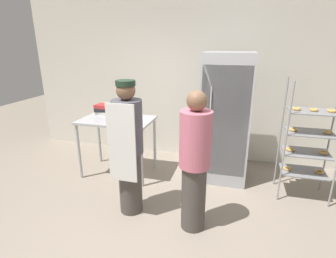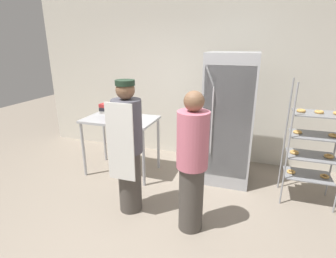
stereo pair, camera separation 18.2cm
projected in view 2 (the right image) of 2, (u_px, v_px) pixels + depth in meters
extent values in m
plane|color=gray|center=(153.00, 234.00, 2.95)|extent=(14.00, 14.00, 0.00)
cube|color=silver|center=(201.00, 73.00, 4.61)|extent=(6.40, 0.12, 3.10)
cube|color=#ADAFB5|center=(229.00, 120.00, 3.88)|extent=(0.72, 0.64, 1.93)
cube|color=#93959B|center=(226.00, 124.00, 3.59)|extent=(0.66, 0.02, 1.58)
cylinder|color=silver|center=(212.00, 122.00, 3.62)|extent=(0.02, 0.02, 0.95)
cylinder|color=#93969B|center=(288.00, 147.00, 3.26)|extent=(0.02, 0.02, 1.62)
cylinder|color=#93969B|center=(285.00, 136.00, 3.65)|extent=(0.02, 0.02, 1.62)
cube|color=gray|center=(307.00, 175.00, 3.50)|extent=(0.58, 0.39, 0.01)
torus|color=#DBA351|center=(291.00, 172.00, 3.56)|extent=(0.11, 0.11, 0.03)
torus|color=#DBA351|center=(325.00, 176.00, 3.43)|extent=(0.11, 0.11, 0.03)
cube|color=gray|center=(311.00, 156.00, 3.41)|extent=(0.58, 0.39, 0.01)
torus|color=#DBA351|center=(294.00, 152.00, 3.47)|extent=(0.11, 0.11, 0.04)
torus|color=#DBA351|center=(329.00, 156.00, 3.34)|extent=(0.11, 0.11, 0.04)
cube|color=gray|center=(315.00, 135.00, 3.32)|extent=(0.58, 0.39, 0.01)
torus|color=#DBA351|center=(298.00, 132.00, 3.38)|extent=(0.11, 0.11, 0.03)
torus|color=#DBA351|center=(333.00, 135.00, 3.26)|extent=(0.11, 0.11, 0.03)
cube|color=gray|center=(319.00, 114.00, 3.23)|extent=(0.58, 0.39, 0.01)
torus|color=#DBA351|center=(301.00, 111.00, 3.29)|extent=(0.11, 0.11, 0.03)
torus|color=#DBA351|center=(319.00, 112.00, 3.23)|extent=(0.11, 0.11, 0.03)
cube|color=#ADAFB5|center=(120.00, 119.00, 4.12)|extent=(1.11, 0.70, 0.04)
cylinder|color=#ADAFB5|center=(83.00, 150.00, 4.13)|extent=(0.04, 0.04, 0.89)
cylinder|color=#ADAFB5|center=(144.00, 158.00, 3.83)|extent=(0.04, 0.04, 0.89)
cylinder|color=#ADAFB5|center=(104.00, 137.00, 4.70)|extent=(0.04, 0.04, 0.89)
cylinder|color=#ADAFB5|center=(158.00, 144.00, 4.39)|extent=(0.04, 0.04, 0.89)
cube|color=white|center=(121.00, 121.00, 3.89)|extent=(0.25, 0.21, 0.05)
cube|color=white|center=(124.00, 111.00, 3.95)|extent=(0.25, 0.01, 0.21)
torus|color=#C66B84|center=(117.00, 119.00, 3.86)|extent=(0.09, 0.09, 0.03)
torus|color=#C66B84|center=(122.00, 119.00, 3.83)|extent=(0.09, 0.09, 0.03)
torus|color=#C66B84|center=(119.00, 117.00, 3.93)|extent=(0.09, 0.09, 0.03)
torus|color=#C66B84|center=(125.00, 118.00, 3.90)|extent=(0.09, 0.09, 0.03)
cylinder|color=#99999E|center=(131.00, 115.00, 4.10)|extent=(0.13, 0.13, 0.10)
cylinder|color=#B2BCC1|center=(131.00, 108.00, 4.06)|extent=(0.10, 0.10, 0.14)
cylinder|color=black|center=(130.00, 103.00, 4.03)|extent=(0.10, 0.10, 0.02)
cube|color=silver|center=(110.00, 112.00, 4.39)|extent=(0.30, 0.22, 0.05)
cube|color=#232328|center=(110.00, 109.00, 4.37)|extent=(0.30, 0.23, 0.05)
cube|color=#B72D2D|center=(109.00, 105.00, 4.35)|extent=(0.30, 0.23, 0.06)
cylinder|color=#47423D|center=(130.00, 181.00, 3.29)|extent=(0.28, 0.28, 0.80)
cylinder|color=#4C4C56|center=(127.00, 126.00, 3.06)|extent=(0.35, 0.35, 0.64)
sphere|color=brown|center=(125.00, 90.00, 2.93)|extent=(0.22, 0.22, 0.22)
cube|color=white|center=(120.00, 143.00, 2.94)|extent=(0.33, 0.02, 0.92)
cylinder|color=#1E3323|center=(125.00, 83.00, 2.90)|extent=(0.22, 0.22, 0.06)
cylinder|color=#47423D|center=(191.00, 198.00, 2.95)|extent=(0.28, 0.28, 0.78)
cylinder|color=#C6667A|center=(193.00, 140.00, 2.73)|extent=(0.34, 0.34, 0.62)
sphere|color=brown|center=(194.00, 101.00, 2.60)|extent=(0.21, 0.21, 0.21)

